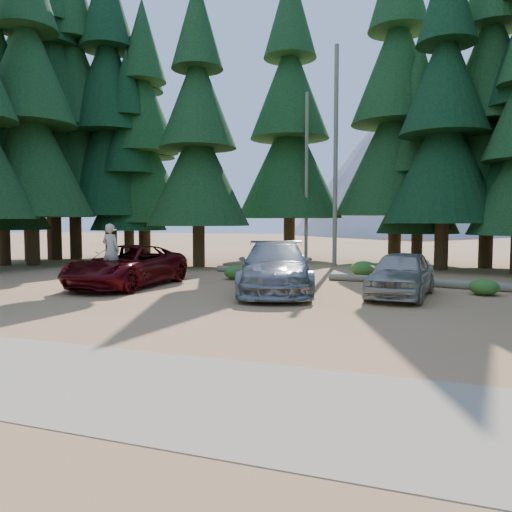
% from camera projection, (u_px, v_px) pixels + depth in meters
% --- Properties ---
extents(ground, '(160.00, 160.00, 0.00)m').
position_uv_depth(ground, '(210.00, 308.00, 14.29)').
color(ground, '#9E7943').
rests_on(ground, ground).
extents(gravel_strip, '(26.00, 3.50, 0.01)m').
position_uv_depth(gravel_strip, '(42.00, 373.00, 8.19)').
color(gravel_strip, tan).
rests_on(gravel_strip, ground).
extents(forest_belt_north, '(36.00, 7.00, 22.00)m').
position_uv_depth(forest_belt_north, '(322.00, 265.00, 28.37)').
color(forest_belt_north, black).
rests_on(forest_belt_north, ground).
extents(snag_front, '(0.24, 0.24, 12.00)m').
position_uv_depth(snag_front, '(336.00, 157.00, 27.21)').
color(snag_front, '#6F6A58').
rests_on(snag_front, ground).
extents(snag_back, '(0.20, 0.20, 10.00)m').
position_uv_depth(snag_back, '(306.00, 179.00, 29.37)').
color(snag_back, '#6F6A58').
rests_on(snag_back, ground).
extents(mountain_peak, '(48.00, 50.00, 28.00)m').
position_uv_depth(mountain_peak, '(390.00, 169.00, 97.08)').
color(mountain_peak, gray).
rests_on(mountain_peak, ground).
extents(red_pickup, '(2.74, 5.75, 1.58)m').
position_uv_depth(red_pickup, '(127.00, 266.00, 19.00)').
color(red_pickup, '#50060B').
rests_on(red_pickup, ground).
extents(silver_minivan_center, '(4.16, 6.56, 1.77)m').
position_uv_depth(silver_minivan_center, '(275.00, 267.00, 17.45)').
color(silver_minivan_center, gray).
rests_on(silver_minivan_center, ground).
extents(silver_minivan_right, '(2.25, 4.64, 1.53)m').
position_uv_depth(silver_minivan_right, '(401.00, 274.00, 16.41)').
color(silver_minivan_right, '#ABA598').
rests_on(silver_minivan_right, ground).
extents(frisbee_player, '(0.70, 0.47, 1.89)m').
position_uv_depth(frisbee_player, '(111.00, 250.00, 17.99)').
color(frisbee_player, beige).
rests_on(frisbee_player, ground).
extents(log_left, '(4.17, 0.84, 0.30)m').
position_uv_depth(log_left, '(255.00, 270.00, 23.92)').
color(log_left, '#6F6A58').
rests_on(log_left, ground).
extents(log_mid, '(3.46, 0.60, 0.28)m').
position_uv_depth(log_mid, '(370.00, 279.00, 20.40)').
color(log_mid, '#6F6A58').
rests_on(log_mid, ground).
extents(log_right, '(4.84, 1.35, 0.31)m').
position_uv_depth(log_right, '(450.00, 284.00, 18.62)').
color(log_right, '#6F6A58').
rests_on(log_right, ground).
extents(shrub_far_left, '(0.79, 0.79, 0.44)m').
position_uv_depth(shrub_far_left, '(99.00, 270.00, 23.33)').
color(shrub_far_left, '#2F6C20').
rests_on(shrub_far_left, ground).
extents(shrub_left, '(0.92, 0.92, 0.51)m').
position_uv_depth(shrub_left, '(277.00, 268.00, 24.04)').
color(shrub_left, '#2F6C20').
rests_on(shrub_left, ground).
extents(shrub_center_left, '(0.97, 0.97, 0.53)m').
position_uv_depth(shrub_center_left, '(254.00, 270.00, 22.89)').
color(shrub_center_left, '#2F6C20').
rests_on(shrub_center_left, ground).
extents(shrub_center_right, '(1.10, 1.10, 0.61)m').
position_uv_depth(shrub_center_right, '(237.00, 272.00, 21.45)').
color(shrub_center_right, '#2F6C20').
rests_on(shrub_center_right, ground).
extents(shrub_right, '(1.25, 1.25, 0.68)m').
position_uv_depth(shrub_right, '(364.00, 269.00, 22.63)').
color(shrub_right, '#2F6C20').
rests_on(shrub_right, ground).
extents(shrub_far_right, '(1.06, 1.06, 0.59)m').
position_uv_depth(shrub_far_right, '(381.00, 270.00, 22.37)').
color(shrub_far_right, '#2F6C20').
rests_on(shrub_far_right, ground).
extents(shrub_edge_west, '(1.02, 1.02, 0.56)m').
position_uv_depth(shrub_edge_west, '(102.00, 265.00, 25.29)').
color(shrub_edge_west, '#2F6C20').
rests_on(shrub_edge_west, ground).
extents(shrub_edge_east, '(0.99, 0.99, 0.54)m').
position_uv_depth(shrub_edge_east, '(484.00, 287.00, 16.85)').
color(shrub_edge_east, '#2F6C20').
rests_on(shrub_edge_east, ground).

